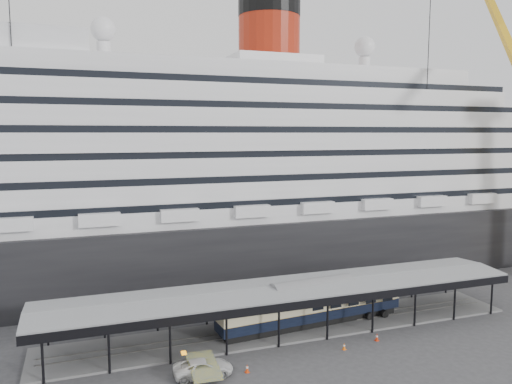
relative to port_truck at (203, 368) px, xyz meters
The scene contains 8 objects.
ground 12.28m from the port_truck, 12.14° to the left, with size 200.00×200.00×0.00m, color #363639.
cruise_ship 40.61m from the port_truck, 70.82° to the left, with size 130.00×30.00×43.90m.
platform_canopy 14.26m from the port_truck, 32.32° to the left, with size 56.00×9.18×5.30m.
port_truck is the anchor object (origin of this frame).
pullman_carriage 16.93m from the port_truck, 26.79° to the left, with size 23.65×5.18×23.04m.
traffic_cone_left 4.17m from the port_truck, 10.49° to the right, with size 0.43×0.43×0.81m.
traffic_cone_mid 15.33m from the port_truck, ahead, with size 0.45×0.45×0.73m.
traffic_cone_right 19.89m from the port_truck, ahead, with size 0.45×0.45×0.82m.
Camera 1 is at (-22.36, -46.07, 22.64)m, focal length 35.00 mm.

